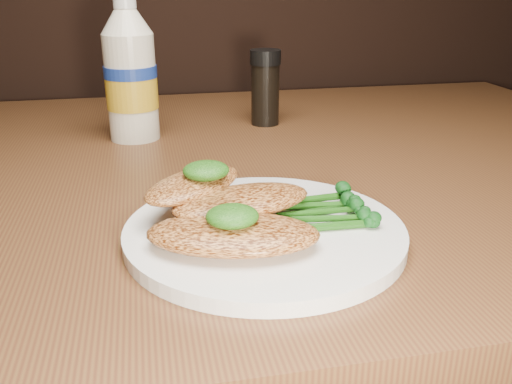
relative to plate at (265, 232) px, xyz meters
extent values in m
cylinder|color=white|center=(0.00, 0.00, 0.00)|extent=(0.24, 0.24, 0.01)
ellipsoid|color=#CB8140|center=(-0.03, -0.03, 0.02)|extent=(0.15, 0.10, 0.02)
ellipsoid|color=#CB8140|center=(-0.02, 0.01, 0.02)|extent=(0.14, 0.09, 0.02)
ellipsoid|color=#CB8140|center=(-0.06, 0.04, 0.03)|extent=(0.12, 0.12, 0.02)
ellipsoid|color=#0B3608|center=(-0.03, -0.03, 0.03)|extent=(0.04, 0.04, 0.02)
ellipsoid|color=#0B3608|center=(-0.04, 0.04, 0.04)|extent=(0.04, 0.04, 0.02)
camera|label=1|loc=(-0.09, -0.42, 0.21)|focal=38.85mm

